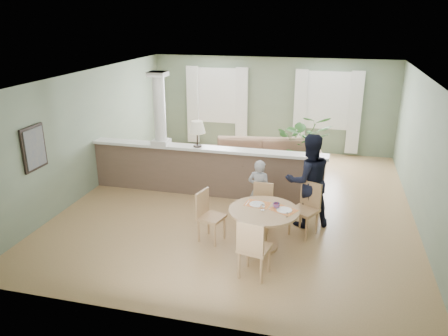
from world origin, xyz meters
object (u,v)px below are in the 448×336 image
(houseplant, at_px, (303,142))
(chair_near, at_px, (253,246))
(child_person, at_px, (259,191))
(man_person, at_px, (308,181))
(chair_far_boy, at_px, (262,204))
(chair_far_man, at_px, (307,206))
(chair_side, at_px, (208,213))
(dining_table, at_px, (264,217))
(sofa, at_px, (262,159))

(houseplant, height_order, chair_near, houseplant)
(child_person, height_order, man_person, man_person)
(chair_far_boy, height_order, chair_far_man, chair_far_man)
(chair_far_boy, bearing_deg, chair_near, -83.99)
(chair_far_man, relative_size, chair_side, 1.06)
(dining_table, xyz_separation_m, chair_near, (-0.02, -0.96, -0.03))
(chair_far_man, distance_m, chair_near, 1.82)
(sofa, xyz_separation_m, chair_far_man, (1.30, -2.82, 0.10))
(chair_far_boy, bearing_deg, chair_side, -140.19)
(sofa, height_order, chair_side, chair_side)
(chair_far_boy, bearing_deg, child_person, 110.93)
(sofa, distance_m, man_person, 2.81)
(houseplant, relative_size, chair_far_man, 1.56)
(chair_side, bearing_deg, child_person, -21.21)
(houseplant, bearing_deg, chair_far_man, -84.34)
(dining_table, distance_m, chair_near, 0.96)
(chair_far_man, xyz_separation_m, chair_side, (-1.68, -0.67, -0.03))
(chair_near, bearing_deg, man_person, -97.23)
(man_person, bearing_deg, chair_near, 48.55)
(houseplant, bearing_deg, chair_near, -93.80)
(chair_side, relative_size, child_person, 0.74)
(chair_side, bearing_deg, chair_far_man, -52.49)
(chair_far_boy, xyz_separation_m, chair_near, (0.14, -1.70, 0.06))
(chair_far_man, bearing_deg, chair_side, -129.65)
(chair_far_boy, relative_size, chair_near, 0.89)
(chair_far_boy, height_order, chair_side, chair_side)
(chair_far_boy, distance_m, chair_far_man, 0.83)
(sofa, bearing_deg, houseplant, 23.99)
(chair_near, bearing_deg, child_person, -72.03)
(houseplant, xyz_separation_m, man_person, (0.32, -3.08, 0.14))
(sofa, xyz_separation_m, child_person, (0.36, -2.50, 0.19))
(chair_near, bearing_deg, houseplant, -83.07)
(chair_side, relative_size, man_person, 0.51)
(houseplant, height_order, chair_side, houseplant)
(sofa, distance_m, chair_far_man, 3.10)
(chair_far_man, bearing_deg, dining_table, -103.87)
(chair_side, height_order, child_person, child_person)
(chair_far_man, height_order, man_person, man_person)
(chair_far_man, height_order, child_person, child_person)
(dining_table, xyz_separation_m, chair_side, (-1.02, 0.06, -0.07))
(houseplant, bearing_deg, chair_far_boy, -98.03)
(houseplant, distance_m, chair_near, 5.15)
(chair_near, xyz_separation_m, chair_side, (-1.00, 1.01, -0.04))
(dining_table, distance_m, chair_far_boy, 0.76)
(houseplant, height_order, man_person, man_person)
(sofa, bearing_deg, dining_table, -89.10)
(man_person, bearing_deg, dining_table, 35.83)
(child_person, bearing_deg, chair_side, 62.87)
(houseplant, xyz_separation_m, chair_far_man, (0.34, -3.45, -0.22))
(houseplant, xyz_separation_m, chair_side, (-1.34, -4.12, -0.25))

